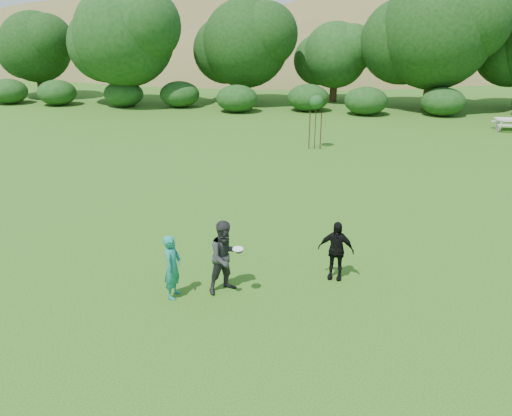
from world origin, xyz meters
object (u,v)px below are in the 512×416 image
Objects in this scene: player_teal at (173,267)px; picnic_table at (510,122)px; player_grey at (226,257)px; sapling at (316,103)px; player_black at (336,250)px.

player_teal is 26.47m from picnic_table.
player_teal is 0.87× the size of player_grey.
player_teal is at bearing -102.10° from sapling.
player_black is at bearing -87.06° from sapling.
player_grey is 2.99m from player_black.
player_black is at bearing -63.85° from player_teal.
picnic_table is at bearing -28.99° from player_teal.
sapling reaches higher than player_black.
picnic_table is at bearing 26.74° from sapling.
player_black reaches higher than picnic_table.
player_teal is 1.02× the size of player_black.
sapling is (3.34, 15.59, 1.58)m from player_teal.
picnic_table is at bearing 19.06° from player_grey.
sapling is at bearing -153.26° from picnic_table.
picnic_table is at bearing 70.30° from player_black.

